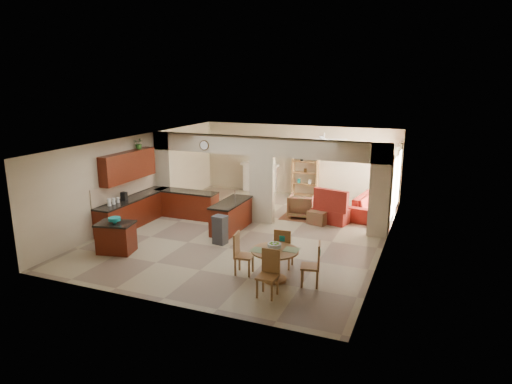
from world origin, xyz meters
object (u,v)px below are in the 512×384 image
at_px(dining_table, 275,260).
at_px(armchair, 301,206).
at_px(sofa, 374,205).
at_px(kitchen_island, 116,237).

xyz_separation_m(dining_table, armchair, (-0.87, 5.09, -0.11)).
bearing_deg(armchair, sofa, -160.47).
xyz_separation_m(kitchen_island, dining_table, (4.58, -0.07, 0.08)).
xyz_separation_m(kitchen_island, sofa, (5.98, 6.12, -0.06)).
bearing_deg(sofa, dining_table, 175.94).
height_order(dining_table, sofa, dining_table).
bearing_deg(kitchen_island, dining_table, -13.05).
bearing_deg(sofa, armchair, 124.36).
distance_m(sofa, armchair, 2.52).
relative_size(kitchen_island, dining_table, 0.98).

